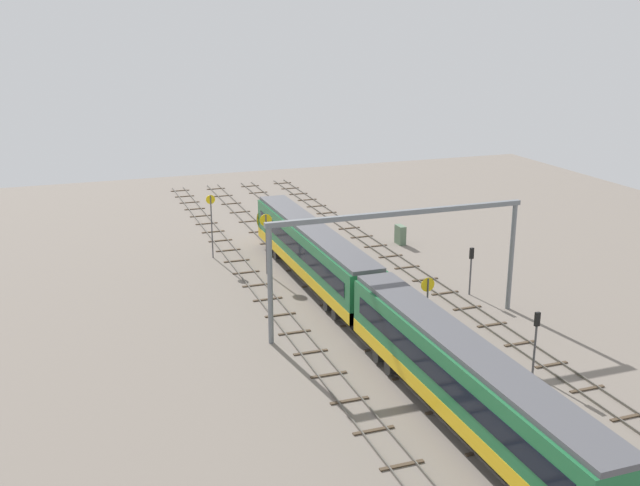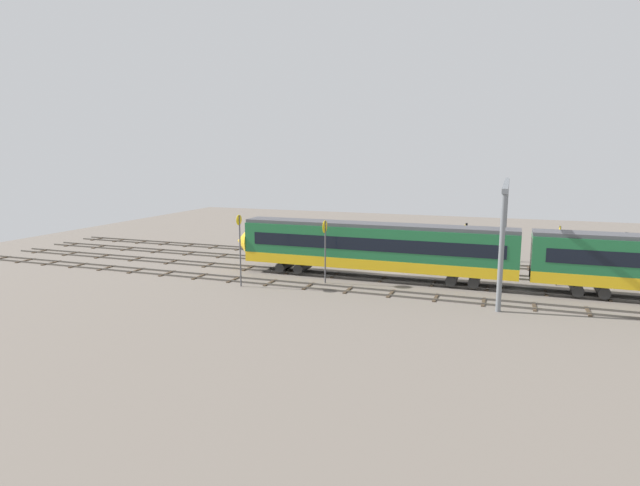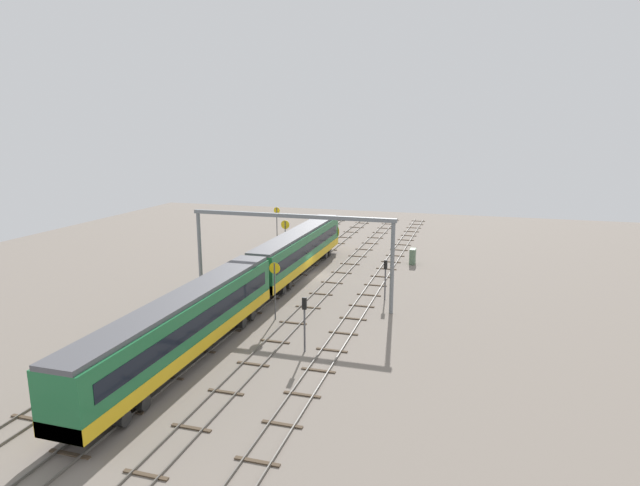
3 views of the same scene
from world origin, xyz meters
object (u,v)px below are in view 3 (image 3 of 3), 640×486
(speed_sign_mid_trackside, at_px, (275,282))
(signal_light_trackside_departure, at_px, (305,316))
(train, at_px, (259,277))
(relay_cabinet, at_px, (413,256))
(speed_sign_near_foreground, at_px, (285,235))
(signal_light_trackside_approach, at_px, (385,273))
(speed_sign_far_trackside, at_px, (277,224))
(overhead_gantry, at_px, (291,236))

(speed_sign_mid_trackside, height_order, signal_light_trackside_departure, speed_sign_mid_trackside)
(train, height_order, relay_cabinet, train)
(relay_cabinet, bearing_deg, train, 148.72)
(speed_sign_near_foreground, distance_m, signal_light_trackside_approach, 17.57)
(signal_light_trackside_departure, height_order, relay_cabinet, signal_light_trackside_departure)
(speed_sign_far_trackside, distance_m, signal_light_trackside_departure, 33.56)
(train, distance_m, signal_light_trackside_departure, 11.63)
(speed_sign_mid_trackside, distance_m, signal_light_trackside_approach, 11.55)
(train, distance_m, relay_cabinet, 23.14)
(train, xyz_separation_m, relay_cabinet, (19.72, -11.98, -1.71))
(speed_sign_near_foreground, xyz_separation_m, speed_sign_far_trackside, (6.23, 3.49, 0.14))
(speed_sign_near_foreground, xyz_separation_m, signal_light_trackside_departure, (-24.29, -10.43, -0.88))
(signal_light_trackside_approach, xyz_separation_m, relay_cabinet, (14.84, -0.91, -1.67))
(signal_light_trackside_departure, bearing_deg, train, 39.74)
(overhead_gantry, bearing_deg, relay_cabinet, -26.39)
(train, bearing_deg, relay_cabinet, -31.28)
(signal_light_trackside_approach, bearing_deg, speed_sign_far_trackside, 46.45)
(train, relative_size, relay_cabinet, 26.66)
(speed_sign_far_trackside, relative_size, signal_light_trackside_departure, 1.44)
(speed_sign_mid_trackside, xyz_separation_m, relay_cabinet, (22.94, -9.10, -2.40))
(speed_sign_far_trackside, height_order, relay_cabinet, speed_sign_far_trackside)
(speed_sign_near_foreground, bearing_deg, signal_light_trackside_approach, -126.65)
(signal_light_trackside_approach, bearing_deg, overhead_gantry, 114.09)
(speed_sign_far_trackside, relative_size, relay_cabinet, 3.18)
(overhead_gantry, xyz_separation_m, signal_light_trackside_departure, (-10.11, -4.65, -3.78))
(speed_sign_near_foreground, distance_m, speed_sign_far_trackside, 7.14)
(speed_sign_mid_trackside, height_order, signal_light_trackside_approach, speed_sign_mid_trackside)
(signal_light_trackside_approach, relative_size, relay_cabinet, 2.09)
(train, bearing_deg, speed_sign_near_foreground, 11.06)
(speed_sign_mid_trackside, bearing_deg, relay_cabinet, -21.64)
(overhead_gantry, bearing_deg, signal_light_trackside_approach, -65.91)
(signal_light_trackside_departure, distance_m, relay_cabinet, 29.07)
(speed_sign_mid_trackside, bearing_deg, overhead_gantry, 1.29)
(speed_sign_far_trackside, distance_m, relay_cabinet, 18.78)
(train, height_order, speed_sign_near_foreground, speed_sign_near_foreground)
(relay_cabinet, bearing_deg, overhead_gantry, 153.61)
(speed_sign_near_foreground, xyz_separation_m, speed_sign_mid_trackside, (-18.57, -5.88, -0.29))
(train, relative_size, signal_light_trackside_departure, 12.05)
(train, distance_m, speed_sign_mid_trackside, 4.38)
(signal_light_trackside_approach, height_order, relay_cabinet, signal_light_trackside_approach)
(speed_sign_near_foreground, relative_size, relay_cabinet, 2.86)
(relay_cabinet, bearing_deg, signal_light_trackside_departure, 170.98)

